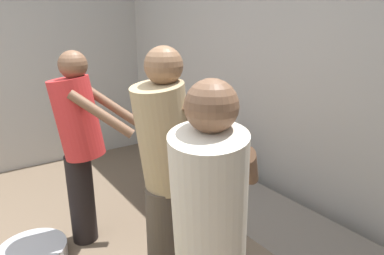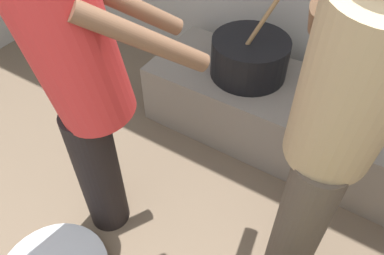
% 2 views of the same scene
% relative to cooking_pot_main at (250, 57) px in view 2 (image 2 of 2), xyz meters
% --- Properties ---
extents(hearth_ledge, '(2.08, 0.60, 0.40)m').
position_rel_cooking_pot_main_xyz_m(hearth_ledge, '(0.47, -0.01, -0.32)').
color(hearth_ledge, slate).
rests_on(hearth_ledge, ground_plane).
extents(cooking_pot_main, '(0.45, 0.45, 0.68)m').
position_rel_cooking_pot_main_xyz_m(cooking_pot_main, '(0.00, 0.00, 0.00)').
color(cooking_pot_main, black).
rests_on(cooking_pot_main, hearth_ledge).
extents(cook_in_tan_shirt, '(0.45, 0.71, 1.60)m').
position_rel_cooking_pot_main_xyz_m(cook_in_tan_shirt, '(0.62, -0.76, 0.39)').
color(cook_in_tan_shirt, '#4C4238').
rests_on(cook_in_tan_shirt, ground_plane).
extents(cook_in_red_shirt, '(0.64, 0.71, 1.53)m').
position_rel_cooking_pot_main_xyz_m(cook_in_red_shirt, '(-0.25, -0.99, 0.35)').
color(cook_in_red_shirt, black).
rests_on(cook_in_red_shirt, ground_plane).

